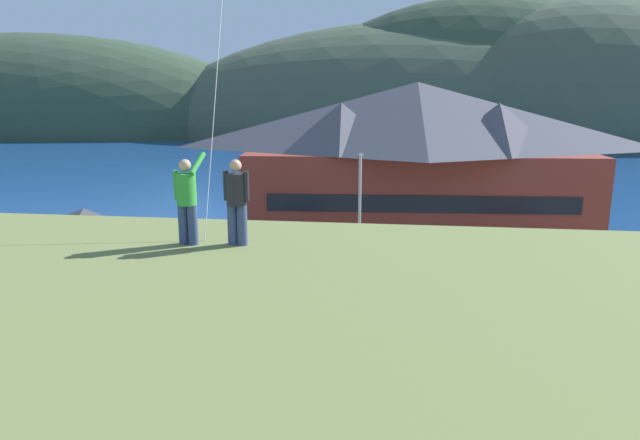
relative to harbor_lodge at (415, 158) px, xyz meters
The scene contains 20 objects.
ground_plane 23.23m from the harbor_lodge, 106.21° to the right, with size 600.00×600.00×0.00m, color #66604C.
parking_lot_pad 18.66m from the harbor_lodge, 110.73° to the right, with size 40.00×20.00×0.10m, color slate.
bay_water 39.40m from the harbor_lodge, 99.26° to the left, with size 360.00×84.00×0.03m, color navy.
far_hill_west_ridge 135.84m from the harbor_lodge, 134.77° to the left, with size 138.20×51.72×49.64m, color #334733.
far_hill_east_peak 99.55m from the harbor_lodge, 84.54° to the left, with size 144.22×64.28×53.81m, color #42513D.
far_hill_center_saddle 96.34m from the harbor_lodge, 79.14° to the left, with size 95.95×44.86×62.13m, color #334733.
far_hill_far_shoulder 101.14m from the harbor_lodge, 66.59° to the left, with size 80.79×62.92×59.67m, color #42513D.
harbor_lodge is the anchor object (origin of this frame).
storage_shed_near_lot 23.71m from the harbor_lodge, 128.34° to the right, with size 7.71×6.70×5.66m.
storage_shed_waterside 10.11m from the harbor_lodge, behind, with size 4.98×4.42×4.69m.
wharf_dock 15.29m from the harbor_lodge, 109.80° to the left, with size 3.20×14.23×0.70m.
moored_boat_wharfside 17.02m from the harbor_lodge, 121.56° to the left, with size 3.32×8.36×2.16m.
parked_car_back_row_left 17.76m from the harbor_lodge, 116.43° to the right, with size 4.33×2.31×1.82m.
parked_car_corner_spot 17.86m from the harbor_lodge, 59.78° to the right, with size 4.31×2.28×1.82m.
parked_car_front_row_red 16.69m from the harbor_lodge, 89.91° to the right, with size 4.29×2.24×1.82m.
parked_car_lone_by_shed 24.92m from the harbor_lodge, 144.49° to the right, with size 4.21×2.07×1.82m.
parked_car_front_row_silver 24.10m from the harbor_lodge, 114.00° to the right, with size 4.28×2.21×1.82m.
parking_light_pole 11.61m from the harbor_lodge, 106.53° to the right, with size 0.24×0.78×7.20m.
person_kite_flyer 30.41m from the harbor_lodge, 100.84° to the right, with size 0.59×0.63×1.86m.
person_companion 30.15m from the harbor_lodge, 98.98° to the right, with size 0.54×0.40×1.74m.
Camera 1 is at (4.65, -19.00, 10.50)m, focal length 31.82 mm.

